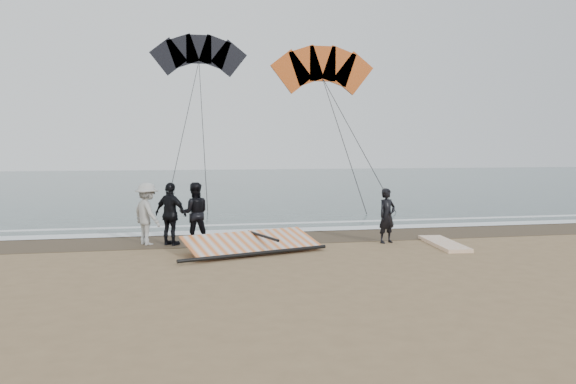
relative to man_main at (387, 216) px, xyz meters
name	(u,v)px	position (x,y,z in m)	size (l,w,h in m)	color
ground	(358,264)	(-1.86, -2.82, -0.84)	(120.00, 120.00, 0.00)	#8C704C
sea	(230,183)	(-1.86, 30.18, -0.83)	(120.00, 54.00, 0.02)	#233838
wet_sand	(315,236)	(-1.86, 1.68, -0.83)	(120.00, 2.80, 0.01)	#4C3D2B
foam_near	(305,229)	(-1.86, 3.08, -0.81)	(120.00, 0.90, 0.01)	white
foam_far	(295,223)	(-1.86, 4.78, -0.81)	(120.00, 0.45, 0.01)	white
man_main	(387,216)	(0.00, 0.00, 0.00)	(0.61, 0.40, 1.68)	black
board_white	(444,244)	(1.52, -0.75, -0.79)	(0.72, 2.58, 0.10)	white
board_cream	(286,241)	(-3.01, 0.71, -0.78)	(0.72, 2.69, 0.11)	silver
trio_cluster	(169,214)	(-6.55, 1.02, 0.10)	(2.48, 1.52, 1.89)	black
sail_rig	(249,245)	(-4.32, -0.57, -0.64)	(4.17, 2.76, 0.50)	black
kite_red	(323,73)	(2.11, 15.57, 6.38)	(6.64, 4.50, 11.14)	#CF5118
kite_dark	(199,58)	(-4.53, 24.50, 8.39)	(7.63, 7.76, 17.72)	black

